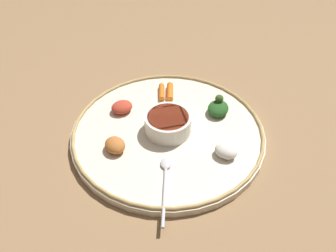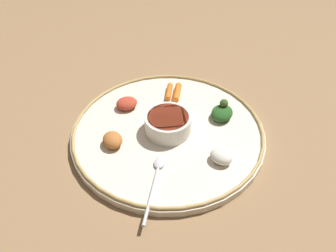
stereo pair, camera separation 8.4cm
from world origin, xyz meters
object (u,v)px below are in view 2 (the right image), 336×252
carrot_near_spoon (177,91)px  carrot_outer (169,91)px  spoon (156,178)px  center_bowl (168,123)px  greens_pile (222,112)px

carrot_near_spoon → carrot_outer: (-0.00, 0.02, -0.00)m
spoon → center_bowl: bearing=5.9°
spoon → carrot_near_spoon: bearing=6.0°
spoon → greens_pile: size_ratio=2.47×
center_bowl → carrot_outer: center_bowl is taller
carrot_outer → center_bowl: bearing=-165.4°
center_bowl → spoon: (-0.15, -0.02, -0.02)m
spoon → carrot_outer: bearing=10.3°
carrot_outer → carrot_near_spoon: bearing=-84.1°
carrot_outer → spoon: bearing=-169.7°
carrot_near_spoon → center_bowl: bearing=-174.0°
spoon → carrot_near_spoon: (0.30, 0.03, 0.00)m
spoon → carrot_outer: 0.30m
center_bowl → carrot_near_spoon: (0.15, 0.02, -0.02)m
spoon → carrot_outer: carrot_outer is taller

